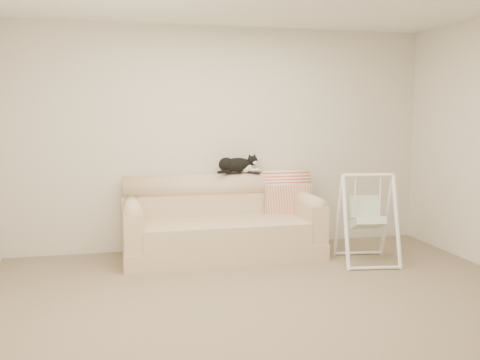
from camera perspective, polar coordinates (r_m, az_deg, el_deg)
The scene contains 8 objects.
ground_plane at distance 4.69m, azimuth 3.08°, elevation -12.89°, with size 5.00×5.00×0.00m, color brown.
room_shell at distance 4.41m, azimuth 3.22°, elevation 6.09°, with size 5.04×4.04×2.60m.
sofa at distance 6.09m, azimuth -2.01°, elevation -4.75°, with size 2.20×0.93×0.90m.
remote_a at distance 6.26m, azimuth -0.71°, elevation 0.77°, with size 0.18×0.05×0.03m.
remote_b at distance 6.31m, azimuth 1.43°, elevation 0.80°, with size 0.17×0.11×0.02m.
tuxedo_cat at distance 6.27m, azimuth -0.32°, elevation 1.64°, with size 0.55×0.33×0.22m.
throw_blanket at distance 6.45m, azimuth 4.82°, elevation -0.72°, with size 0.56×0.38×0.58m.
baby_swing at distance 5.92m, azimuth 13.37°, elevation -3.96°, with size 0.67×0.71×0.98m.
Camera 1 is at (-1.24, -4.23, 1.62)m, focal length 40.00 mm.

